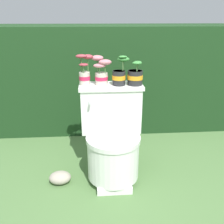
% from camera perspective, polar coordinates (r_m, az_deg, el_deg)
% --- Properties ---
extents(ground_plane, '(12.00, 12.00, 0.00)m').
position_cam_1_polar(ground_plane, '(2.06, -0.34, -16.09)').
color(ground_plane, '#4C703D').
extents(hedge_backdrop, '(3.33, 1.00, 1.15)m').
position_cam_1_polar(hedge_backdrop, '(3.08, -2.14, 8.53)').
color(hedge_backdrop, '#193819').
rests_on(hedge_backdrop, ground).
extents(toilet, '(0.51, 0.56, 0.74)m').
position_cam_1_polar(toilet, '(2.00, 0.05, -5.87)').
color(toilet, white).
rests_on(toilet, ground).
extents(potted_plant_left, '(0.13, 0.10, 0.24)m').
position_cam_1_polar(potted_plant_left, '(1.96, -6.34, 9.13)').
color(potted_plant_left, beige).
rests_on(potted_plant_left, toilet).
extents(potted_plant_midleft, '(0.16, 0.12, 0.23)m').
position_cam_1_polar(potted_plant_midleft, '(1.97, -2.48, 9.13)').
color(potted_plant_midleft, beige).
rests_on(potted_plant_midleft, toilet).
extents(potted_plant_middle, '(0.14, 0.11, 0.23)m').
position_cam_1_polar(potted_plant_middle, '(1.96, 1.73, 8.56)').
color(potted_plant_middle, '#262628').
rests_on(potted_plant_middle, toilet).
extents(potted_plant_midright, '(0.12, 0.12, 0.19)m').
position_cam_1_polar(potted_plant_midright, '(1.97, 5.32, 8.14)').
color(potted_plant_midright, '#262628').
rests_on(potted_plant_midright, toilet).
extents(garden_stone, '(0.17, 0.14, 0.10)m').
position_cam_1_polar(garden_stone, '(2.09, -11.78, -14.47)').
color(garden_stone, '#9E9384').
rests_on(garden_stone, ground).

